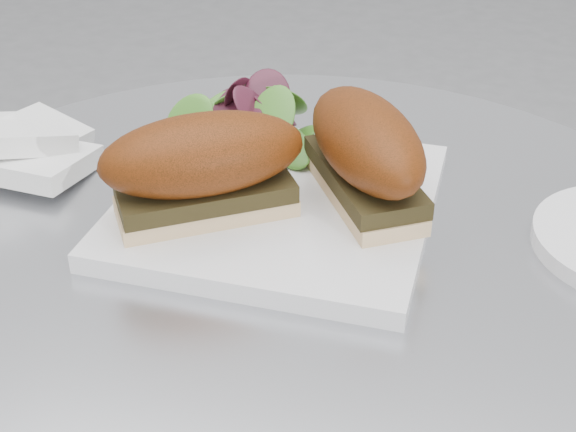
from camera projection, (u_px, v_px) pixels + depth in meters
The scene contains 5 objects.
plate at pixel (278, 204), 0.64m from camera, with size 0.24×0.24×0.02m, color white.
sandwich_left at pixel (204, 165), 0.59m from camera, with size 0.17×0.14×0.08m.
sandwich_right at pixel (366, 150), 0.61m from camera, with size 0.14×0.17×0.08m.
salad at pixel (253, 123), 0.69m from camera, with size 0.12×0.12×0.05m, color #4D9631, non-canonical shape.
napkin at pixel (25, 160), 0.70m from camera, with size 0.14×0.14×0.02m, color white, non-canonical shape.
Camera 1 is at (0.12, -0.47, 1.07)m, focal length 50.00 mm.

